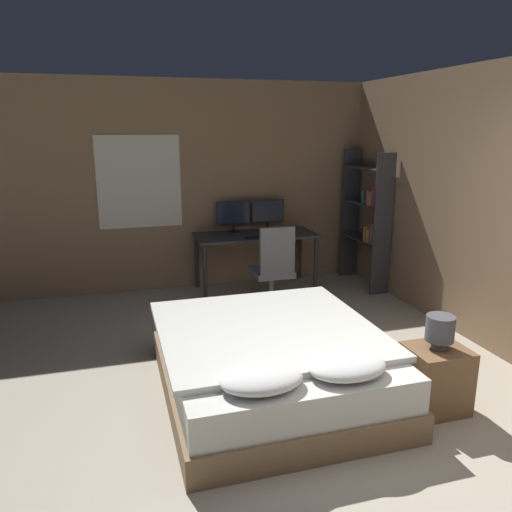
{
  "coord_description": "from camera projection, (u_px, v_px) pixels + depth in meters",
  "views": [
    {
      "loc": [
        -1.56,
        -2.33,
        2.11
      ],
      "look_at": [
        -0.08,
        2.69,
        0.75
      ],
      "focal_mm": 35.0,
      "sensor_mm": 36.0,
      "label": 1
    }
  ],
  "objects": [
    {
      "name": "ground_plane",
      "position": [
        389.0,
        474.0,
        3.12
      ],
      "size": [
        20.0,
        20.0,
        0.0
      ],
      "primitive_type": "plane",
      "color": "#B2A893"
    },
    {
      "name": "wall_back",
      "position": [
        229.0,
        185.0,
        6.68
      ],
      "size": [
        12.0,
        0.08,
        2.7
      ],
      "color": "#8E7051",
      "rests_on": "ground_plane"
    },
    {
      "name": "wall_side_right",
      "position": [
        492.0,
        210.0,
        4.69
      ],
      "size": [
        0.06,
        12.0,
        2.7
      ],
      "color": "#8E7051",
      "rests_on": "ground_plane"
    },
    {
      "name": "bed",
      "position": [
        271.0,
        362.0,
        4.03
      ],
      "size": [
        1.73,
        1.99,
        0.61
      ],
      "color": "#846647",
      "rests_on": "ground_plane"
    },
    {
      "name": "nightstand",
      "position": [
        435.0,
        379.0,
        3.79
      ],
      "size": [
        0.44,
        0.39,
        0.51
      ],
      "color": "brown",
      "rests_on": "ground_plane"
    },
    {
      "name": "bedside_lamp",
      "position": [
        440.0,
        329.0,
        3.68
      ],
      "size": [
        0.21,
        0.21,
        0.26
      ],
      "color": "gray",
      "rests_on": "nightstand"
    },
    {
      "name": "desk",
      "position": [
        256.0,
        240.0,
        6.55
      ],
      "size": [
        1.58,
        0.67,
        0.75
      ],
      "color": "#38383D",
      "rests_on": "ground_plane"
    },
    {
      "name": "monitor_left",
      "position": [
        234.0,
        214.0,
        6.62
      ],
      "size": [
        0.45,
        0.16,
        0.41
      ],
      "color": "black",
      "rests_on": "desk"
    },
    {
      "name": "monitor_right",
      "position": [
        268.0,
        213.0,
        6.75
      ],
      "size": [
        0.45,
        0.16,
        0.41
      ],
      "color": "black",
      "rests_on": "desk"
    },
    {
      "name": "keyboard",
      "position": [
        261.0,
        237.0,
        6.31
      ],
      "size": [
        0.38,
        0.13,
        0.02
      ],
      "color": "black",
      "rests_on": "desk"
    },
    {
      "name": "computer_mouse",
      "position": [
        282.0,
        235.0,
        6.38
      ],
      "size": [
        0.07,
        0.05,
        0.04
      ],
      "color": "black",
      "rests_on": "desk"
    },
    {
      "name": "office_chair",
      "position": [
        273.0,
        276.0,
        5.91
      ],
      "size": [
        0.52,
        0.52,
        1.01
      ],
      "color": "black",
      "rests_on": "ground_plane"
    },
    {
      "name": "bookshelf",
      "position": [
        370.0,
        214.0,
        6.56
      ],
      "size": [
        0.26,
        0.91,
        1.81
      ],
      "color": "#333338",
      "rests_on": "ground_plane"
    }
  ]
}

